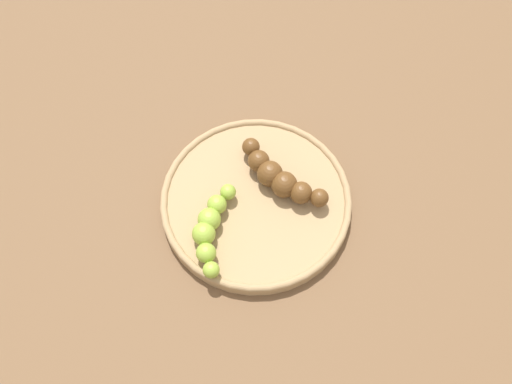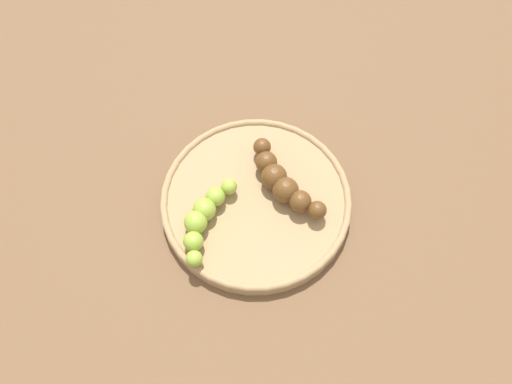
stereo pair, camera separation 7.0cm
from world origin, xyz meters
TOP-DOWN VIEW (x-y plane):
  - ground_plane at (0.00, 0.00)m, footprint 2.40×2.40m
  - fruit_bowl at (0.00, 0.00)m, footprint 0.26×0.26m
  - banana_green at (0.00, 0.08)m, footprint 0.09×0.11m
  - banana_overripe at (-0.00, -0.04)m, footprint 0.15×0.06m

SIDE VIEW (x-z plane):
  - ground_plane at x=0.00m, z-range 0.00..0.00m
  - fruit_bowl at x=0.00m, z-range 0.00..0.02m
  - banana_green at x=0.00m, z-range 0.02..0.05m
  - banana_overripe at x=0.00m, z-range 0.02..0.06m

